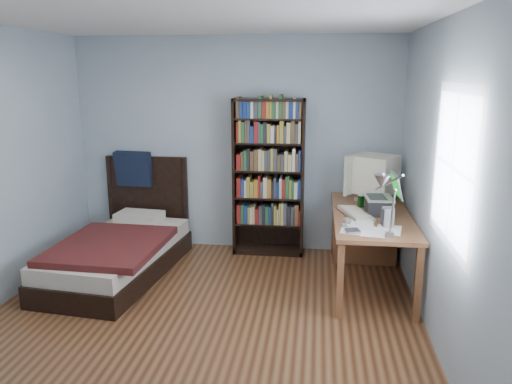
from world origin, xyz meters
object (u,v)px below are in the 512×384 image
speaker (388,217)px  bookshelf (269,177)px  laptop (380,203)px  keyboard (356,213)px  crt_monitor (373,175)px  soda_can (361,201)px  desk_lamp (384,188)px  desk (366,228)px  bed (121,249)px

speaker → bookshelf: bearing=125.8°
laptop → keyboard: bearing=-162.7°
crt_monitor → keyboard: size_ratio=1.21×
bookshelf → soda_can: bearing=-27.3°
desk_lamp → keyboard: desk_lamp is taller
desk → bed: bearing=-168.4°
speaker → soda_can: speaker is taller
crt_monitor → laptop: (0.03, -0.52, -0.17)m
crt_monitor → bed: (-2.65, -0.55, -0.76)m
desk → crt_monitor: bearing=21.3°
laptop → keyboard: (-0.24, -0.07, -0.10)m
keyboard → soda_can: 0.33m
laptop → bookshelf: 1.40m
crt_monitor → desk_lamp: 1.62m
desk_lamp → keyboard: size_ratio=1.24×
desk → bookshelf: (-1.10, 0.26, 0.49)m
keyboard → bed: bed is taller
desk → crt_monitor: 0.60m
speaker → bookshelf: bookshelf is taller
crt_monitor → keyboard: crt_monitor is taller
desk_lamp → bed: bearing=157.6°
desk → desk_lamp: size_ratio=2.71×
crt_monitor → keyboard: bearing=-109.3°
crt_monitor → laptop: bearing=-86.9°
speaker → bed: (-2.70, 0.39, -0.56)m
desk → crt_monitor: (0.05, 0.02, 0.60)m
desk → bookshelf: bearing=166.6°
crt_monitor → soda_can: bearing=-116.3°
desk → laptop: bearing=-81.5°
bookshelf → bed: bookshelf is taller
keyboard → bookshelf: (-0.94, 0.84, 0.16)m
laptop → soda_can: laptop is taller
keyboard → desk_lamp: bearing=-101.2°
crt_monitor → bed: crt_monitor is taller
speaker → keyboard: bearing=117.3°
desk → keyboard: 0.68m
desk_lamp → keyboard: 1.13m
laptop → desk: bearing=98.5°
bookshelf → bed: 1.82m
keyboard → soda_can: (0.07, 0.32, 0.04)m
keyboard → speaker: speaker is taller
soda_can → bed: bed is taller
keyboard → laptop: bearing=-0.4°
crt_monitor → bed: bearing=-168.2°
crt_monitor → bookshelf: bookshelf is taller
desk_lamp → bookshelf: bookshelf is taller
desk_lamp → soda_can: 1.40m
keyboard → speaker: size_ratio=2.82×
keyboard → bed: 2.49m
desk_lamp → bookshelf: size_ratio=0.35×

